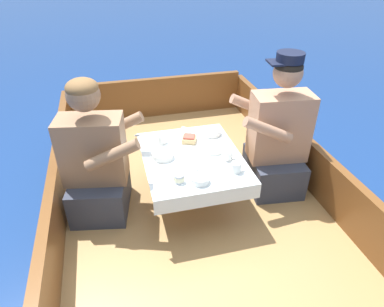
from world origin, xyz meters
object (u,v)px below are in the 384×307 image
(coffee_cup_starboard, at_px, (236,167))
(tin_can, at_px, (179,178))
(sandwich, at_px, (189,139))
(coffee_cup_center, at_px, (162,139))
(coffee_cup_port, at_px, (227,155))
(person_starboard, at_px, (277,140))
(person_port, at_px, (96,163))

(coffee_cup_starboard, distance_m, tin_can, 0.37)
(sandwich, distance_m, coffee_cup_center, 0.19)
(coffee_cup_port, height_order, coffee_cup_center, coffee_cup_port)
(person_starboard, relative_size, tin_can, 15.21)
(coffee_cup_center, bearing_deg, person_port, -160.58)
(person_starboard, xyz_separation_m, tin_can, (-0.77, -0.27, -0.00))
(person_port, bearing_deg, tin_can, -22.83)
(coffee_cup_starboard, distance_m, coffee_cup_center, 0.61)
(person_starboard, distance_m, coffee_cup_center, 0.82)
(person_port, xyz_separation_m, tin_can, (0.48, -0.32, 0.02))
(person_port, relative_size, coffee_cup_port, 9.77)
(coffee_cup_starboard, bearing_deg, person_starboard, 32.45)
(coffee_cup_port, relative_size, tin_can, 1.45)
(person_starboard, xyz_separation_m, coffee_cup_starboard, (-0.40, -0.26, 0.00))
(person_starboard, distance_m, sandwich, 0.62)
(coffee_cup_center, distance_m, tin_can, 0.48)
(sandwich, bearing_deg, person_port, -169.82)
(sandwich, relative_size, tin_can, 1.85)
(tin_can, bearing_deg, sandwich, 68.77)
(coffee_cup_starboard, relative_size, tin_can, 1.35)
(coffee_cup_port, xyz_separation_m, tin_can, (-0.36, -0.16, -0.01))
(person_port, xyz_separation_m, sandwich, (0.65, 0.12, 0.02))
(person_starboard, xyz_separation_m, coffee_cup_port, (-0.41, -0.11, 0.00))
(person_port, height_order, coffee_cup_port, person_port)
(person_port, bearing_deg, person_starboard, 8.59)
(person_starboard, height_order, coffee_cup_starboard, person_starboard)
(tin_can, bearing_deg, coffee_cup_starboard, 2.52)
(person_port, xyz_separation_m, coffee_cup_center, (0.46, 0.16, 0.02))
(coffee_cup_starboard, bearing_deg, coffee_cup_center, 129.94)
(person_port, xyz_separation_m, person_starboard, (1.25, -0.05, 0.02))
(coffee_cup_center, bearing_deg, coffee_cup_port, -39.68)
(sandwich, distance_m, coffee_cup_port, 0.33)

